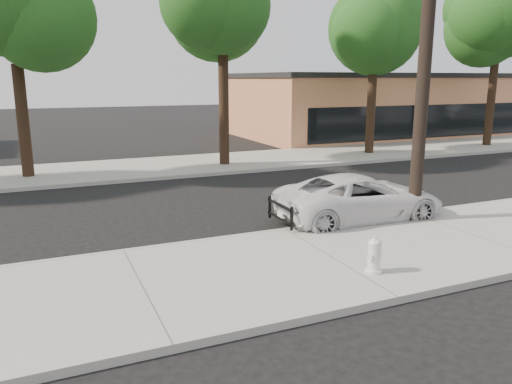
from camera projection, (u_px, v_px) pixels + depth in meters
ground at (252, 214)px, 14.53m from camera, size 120.00×120.00×0.00m
near_sidewalk at (331, 260)px, 10.67m from camera, size 90.00×4.40×0.15m
far_sidewalk at (177, 166)px, 22.11m from camera, size 90.00×5.00×0.15m
curb_near at (284, 232)px, 12.63m from camera, size 90.00×0.12×0.16m
building_main at (373, 106)px, 34.62m from camera, size 18.00×10.00×4.00m
utility_pole at (426, 44)px, 12.47m from camera, size 1.40×0.34×9.00m
tree_b at (18, 14)px, 18.10m from camera, size 4.34×4.20×8.45m
tree_c at (229, 3)px, 20.68m from camera, size 4.96×4.80×9.55m
tree_d at (380, 26)px, 24.19m from camera, size 4.50×4.35×8.75m
tree_e at (504, 25)px, 27.05m from camera, size 4.80×4.65×9.25m
police_cruiser at (360, 198)px, 13.74m from camera, size 4.77×2.35×1.30m
fire_hydrant at (374, 256)px, 9.72m from camera, size 0.37×0.33×0.69m
traffic_cone at (400, 207)px, 13.47m from camera, size 0.43×0.43×0.69m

